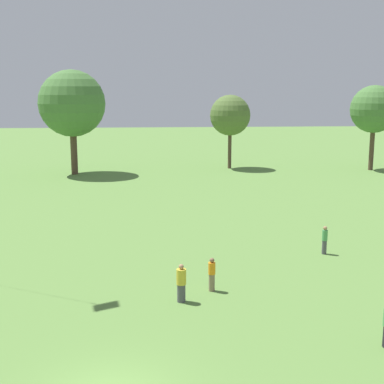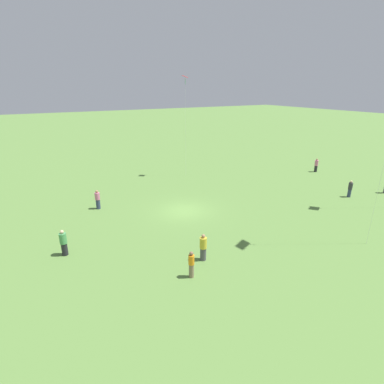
% 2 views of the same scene
% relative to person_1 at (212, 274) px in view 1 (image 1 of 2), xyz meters
% --- Properties ---
extents(tree_1, '(7.52, 7.52, 11.84)m').
position_rel_person_1_xyz_m(tree_1, '(-11.81, 37.14, 7.20)').
color(tree_1, brown).
rests_on(tree_1, ground_plane).
extents(tree_2, '(4.94, 4.94, 9.00)m').
position_rel_person_1_xyz_m(tree_2, '(6.68, 40.33, 5.65)').
color(tree_2, brown).
rests_on(tree_2, ground_plane).
extents(tree_3, '(5.65, 5.65, 10.14)m').
position_rel_person_1_xyz_m(tree_3, '(23.59, 37.73, 6.43)').
color(tree_3, brown).
rests_on(tree_3, ground_plane).
extents(person_1, '(0.42, 0.42, 1.69)m').
position_rel_person_1_xyz_m(person_1, '(0.00, 0.00, 0.00)').
color(person_1, '#847056').
rests_on(person_1, ground_plane).
extents(person_2, '(0.61, 0.61, 1.83)m').
position_rel_person_1_xyz_m(person_2, '(-1.56, -1.24, 0.05)').
color(person_2, '#4C4C51').
rests_on(person_2, ground_plane).
extents(person_3, '(0.35, 0.35, 1.72)m').
position_rel_person_1_xyz_m(person_3, '(7.39, 5.41, 0.03)').
color(person_3, '#4C4C51').
rests_on(person_3, ground_plane).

